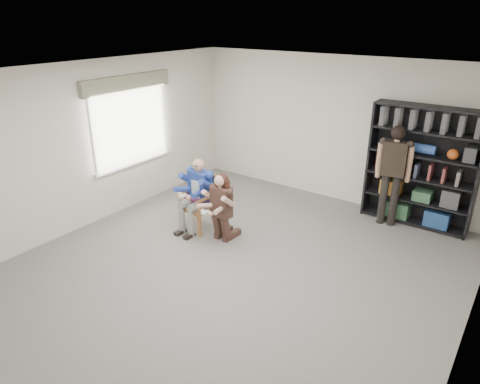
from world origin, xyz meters
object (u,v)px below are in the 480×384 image
Objects in this scene: seated_man at (198,195)px; bookshelf at (421,168)px; kneeling_woman at (220,208)px; standing_man at (392,177)px; armchair at (198,203)px.

seated_man is 3.85m from bookshelf.
seated_man reaches higher than kneeling_woman.
standing_man reaches higher than kneeling_woman.
seated_man is at bearing 0.00° from armchair.
seated_man is (0.00, 0.00, 0.15)m from armchair.
armchair is 0.84× the size of kneeling_woman.
standing_man reaches higher than armchair.
seated_man is at bearing -149.94° from standing_man.
bookshelf is at bearing 41.85° from armchair.
seated_man is at bearing 171.45° from kneeling_woman.
standing_man is (2.03, 2.20, 0.31)m from kneeling_woman.
armchair is 3.36m from standing_man.
armchair is at bearing 171.45° from kneeling_woman.
kneeling_woman is 3.51m from bookshelf.
bookshelf is 1.18× the size of standing_man.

